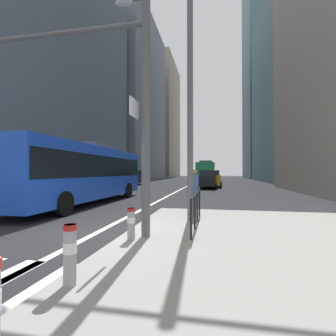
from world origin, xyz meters
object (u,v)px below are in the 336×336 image
object	(u,v)px
car_receding_near	(213,179)
traffic_signal_gantry	(76,85)
city_bus_red_distant	(209,171)
street_lamp_post	(190,69)
city_bus_red_receding	(207,171)
city_bus_blue_oncoming	(84,171)
bollard_left	(70,251)
car_receding_far	(208,179)
car_oncoming_mid	(140,177)
bollard_right	(131,222)
pedestrian_waiting	(194,190)

from	to	relation	value
car_receding_near	traffic_signal_gantry	size ratio (longest dim) A/B	0.75
city_bus_red_distant	street_lamp_post	xyz separation A→B (m)	(0.51, -50.91, 3.45)
city_bus_red_receding	city_bus_blue_oncoming	bearing A→B (deg)	-102.17
city_bus_red_distant	bollard_left	world-z (taller)	city_bus_red_distant
city_bus_red_receding	traffic_signal_gantry	distance (m)	33.52
street_lamp_post	car_receding_far	bearing A→B (deg)	89.77
street_lamp_post	bollard_left	xyz separation A→B (m)	(-1.21, -5.12, -4.65)
traffic_signal_gantry	street_lamp_post	size ratio (longest dim) A/B	0.75
city_bus_red_distant	car_receding_near	xyz separation A→B (m)	(1.09, -30.44, -0.85)
city_bus_red_receding	street_lamp_post	bearing A→B (deg)	-89.13
car_oncoming_mid	car_receding_near	size ratio (longest dim) A/B	0.92
city_bus_red_distant	traffic_signal_gantry	bearing A→B (deg)	-92.47
city_bus_blue_oncoming	city_bus_red_distant	world-z (taller)	same
car_oncoming_mid	bollard_right	distance (m)	28.77
city_bus_blue_oncoming	city_bus_red_distant	xyz separation A→B (m)	(5.76, 46.81, -0.00)
street_lamp_post	pedestrian_waiting	xyz separation A→B (m)	(0.06, 0.56, -4.16)
car_oncoming_mid	car_receding_far	xyz separation A→B (m)	(9.69, -6.76, 0.00)
city_bus_red_receding	city_bus_red_distant	bearing A→B (deg)	90.11
city_bus_red_receding	car_oncoming_mid	world-z (taller)	city_bus_red_receding
car_receding_far	traffic_signal_gantry	distance (m)	20.82
street_lamp_post	pedestrian_waiting	distance (m)	4.20
car_receding_near	street_lamp_post	size ratio (longest dim) A/B	0.56
car_receding_near	car_receding_far	size ratio (longest dim) A/B	0.97
traffic_signal_gantry	street_lamp_post	bearing A→B (deg)	40.15
bollard_left	bollard_right	size ratio (longest dim) A/B	1.15
car_receding_far	city_bus_red_receding	bearing A→B (deg)	92.41
traffic_signal_gantry	city_bus_red_receding	bearing A→B (deg)	85.99
city_bus_red_receding	pedestrian_waiting	bearing A→B (deg)	-88.99
traffic_signal_gantry	bollard_left	bearing A→B (deg)	-59.76
city_bus_blue_oncoming	car_receding_near	bearing A→B (deg)	67.30
car_receding_near	bollard_left	world-z (taller)	car_receding_near
car_oncoming_mid	street_lamp_post	distance (m)	26.92
city_bus_blue_oncoming	car_oncoming_mid	bearing A→B (deg)	99.19
city_bus_red_distant	street_lamp_post	bearing A→B (deg)	-89.42
city_bus_red_receding	car_receding_near	bearing A→B (deg)	-84.31
traffic_signal_gantry	bollard_left	distance (m)	4.70
street_lamp_post	bollard_left	size ratio (longest dim) A/B	9.23
car_receding_far	bollard_right	bearing A→B (deg)	-93.36
car_oncoming_mid	car_receding_far	size ratio (longest dim) A/B	0.89
car_oncoming_mid	pedestrian_waiting	distance (m)	26.07
traffic_signal_gantry	bollard_right	distance (m)	3.91
city_bus_red_receding	street_lamp_post	distance (m)	31.18
car_oncoming_mid	bollard_left	xyz separation A→B (m)	(8.40, -29.89, -0.36)
city_bus_red_receding	car_oncoming_mid	xyz separation A→B (m)	(-9.14, -6.21, -0.85)
car_receding_near	bollard_right	bearing A→B (deg)	-94.24
street_lamp_post	traffic_signal_gantry	bearing A→B (deg)	-139.85
bollard_left	city_bus_red_distant	bearing A→B (deg)	89.28
car_oncoming_mid	car_receding_near	distance (m)	11.06
car_receding_near	pedestrian_waiting	bearing A→B (deg)	-91.47
city_bus_red_distant	bollard_right	size ratio (longest dim) A/B	14.37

